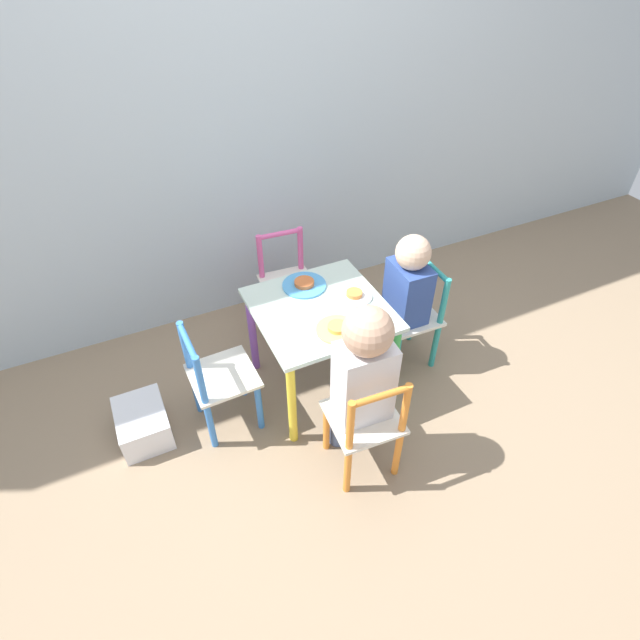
# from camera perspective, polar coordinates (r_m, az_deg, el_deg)

# --- Properties ---
(ground_plane) EXTENTS (6.00, 6.00, 0.00)m
(ground_plane) POSITION_cam_1_polar(r_m,az_deg,el_deg) (2.40, 0.00, -7.27)
(ground_plane) COLOR #8C755B
(house_wall) EXTENTS (6.00, 0.06, 2.60)m
(house_wall) POSITION_cam_1_polar(r_m,az_deg,el_deg) (2.38, -9.15, 28.60)
(house_wall) COLOR #B2C1CC
(house_wall) RESTS_ON ground_plane
(kids_table) EXTENTS (0.54, 0.54, 0.47)m
(kids_table) POSITION_cam_1_polar(r_m,az_deg,el_deg) (2.12, 0.00, -0.15)
(kids_table) COLOR silver
(kids_table) RESTS_ON ground_plane
(chair_orange) EXTENTS (0.28, 0.28, 0.52)m
(chair_orange) POSITION_cam_1_polar(r_m,az_deg,el_deg) (1.93, 5.23, -11.83)
(chair_orange) COLOR silver
(chair_orange) RESTS_ON ground_plane
(chair_teal) EXTENTS (0.27, 0.27, 0.52)m
(chair_teal) POSITION_cam_1_polar(r_m,az_deg,el_deg) (2.39, 10.42, 0.35)
(chair_teal) COLOR silver
(chair_teal) RESTS_ON ground_plane
(chair_pink) EXTENTS (0.28, 0.28, 0.52)m
(chair_pink) POSITION_cam_1_polar(r_m,az_deg,el_deg) (2.56, -3.80, 4.03)
(chair_pink) COLOR silver
(chair_pink) RESTS_ON ground_plane
(chair_blue) EXTENTS (0.27, 0.27, 0.52)m
(chair_blue) POSITION_cam_1_polar(r_m,az_deg,el_deg) (2.11, -11.59, -6.78)
(chair_blue) COLOR silver
(chair_blue) RESTS_ON ground_plane
(child_front) EXTENTS (0.21, 0.23, 0.78)m
(child_front) POSITION_cam_1_polar(r_m,az_deg,el_deg) (1.79, 4.85, -6.15)
(child_front) COLOR #4C608E
(child_front) RESTS_ON ground_plane
(child_right) EXTENTS (0.21, 0.20, 0.71)m
(child_right) POSITION_cam_1_polar(r_m,az_deg,el_deg) (2.26, 9.56, 3.08)
(child_right) COLOR #7A6B5B
(child_right) RESTS_ON ground_plane
(plate_front) EXTENTS (0.17, 0.17, 0.03)m
(plate_front) POSITION_cam_1_polar(r_m,az_deg,el_deg) (1.96, 2.01, -1.02)
(plate_front) COLOR #EADB66
(plate_front) RESTS_ON kids_table
(plate_right) EXTENTS (0.15, 0.15, 0.03)m
(plate_right) POSITION_cam_1_polar(r_m,az_deg,el_deg) (2.13, 3.93, 2.83)
(plate_right) COLOR white
(plate_right) RESTS_ON kids_table
(plate_back) EXTENTS (0.19, 0.19, 0.03)m
(plate_back) POSITION_cam_1_polar(r_m,az_deg,el_deg) (2.18, -1.81, 4.07)
(plate_back) COLOR #4C9EE0
(plate_back) RESTS_ON kids_table
(storage_bin) EXTENTS (0.20, 0.27, 0.15)m
(storage_bin) POSITION_cam_1_polar(r_m,az_deg,el_deg) (2.29, -19.57, -11.05)
(storage_bin) COLOR silver
(storage_bin) RESTS_ON ground_plane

